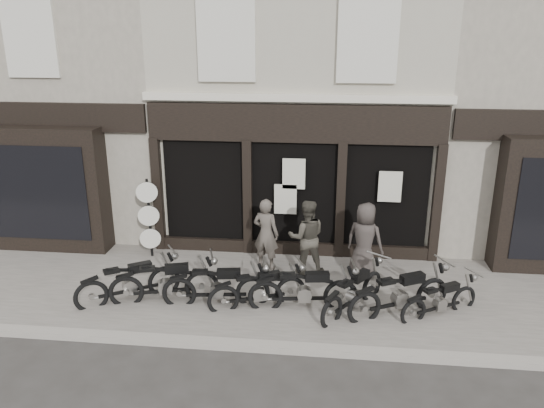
# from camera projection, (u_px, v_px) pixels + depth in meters

# --- Properties ---
(ground_plane) EXTENTS (90.00, 90.00, 0.00)m
(ground_plane) POSITION_uv_depth(u_px,v_px,m) (283.00, 315.00, 10.84)
(ground_plane) COLOR #2D2B28
(ground_plane) RESTS_ON ground
(pavement) EXTENTS (30.00, 4.20, 0.12)m
(pavement) POSITION_uv_depth(u_px,v_px,m) (287.00, 292.00, 11.67)
(pavement) COLOR #605A55
(pavement) RESTS_ON ground_plane
(kerb) EXTENTS (30.00, 0.25, 0.13)m
(kerb) POSITION_uv_depth(u_px,v_px,m) (277.00, 347.00, 9.64)
(kerb) COLOR gray
(kerb) RESTS_ON ground_plane
(central_building) EXTENTS (7.30, 6.22, 8.34)m
(central_building) POSITION_uv_depth(u_px,v_px,m) (302.00, 84.00, 15.17)
(central_building) COLOR #A29D8B
(central_building) RESTS_ON ground
(neighbour_left) EXTENTS (5.60, 6.73, 8.34)m
(neighbour_left) POSITION_uv_depth(u_px,v_px,m) (89.00, 83.00, 15.79)
(neighbour_left) COLOR gray
(neighbour_left) RESTS_ON ground
(neighbour_right) EXTENTS (5.60, 6.73, 8.34)m
(neighbour_right) POSITION_uv_depth(u_px,v_px,m) (534.00, 88.00, 14.48)
(neighbour_right) COLOR gray
(neighbour_right) RESTS_ON ground
(motorcycle_0) EXTENTS (1.98, 1.46, 1.07)m
(motorcycle_0) POSITION_uv_depth(u_px,v_px,m) (130.00, 285.00, 11.18)
(motorcycle_0) COLOR black
(motorcycle_0) RESTS_ON ground
(motorcycle_1) EXTENTS (2.23, 0.96, 1.10)m
(motorcycle_1) POSITION_uv_depth(u_px,v_px,m) (166.00, 286.00, 11.14)
(motorcycle_1) COLOR black
(motorcycle_1) RESTS_ON ground
(motorcycle_2) EXTENTS (2.23, 0.65, 1.07)m
(motorcycle_2) POSITION_uv_depth(u_px,v_px,m) (217.00, 290.00, 10.99)
(motorcycle_2) COLOR black
(motorcycle_2) RESTS_ON ground
(motorcycle_3) EXTENTS (1.97, 1.07, 1.00)m
(motorcycle_3) POSITION_uv_depth(u_px,v_px,m) (259.00, 293.00, 10.93)
(motorcycle_3) COLOR black
(motorcycle_3) RESTS_ON ground
(motorcycle_4) EXTENTS (2.27, 0.66, 1.09)m
(motorcycle_4) POSITION_uv_depth(u_px,v_px,m) (305.00, 293.00, 10.83)
(motorcycle_4) COLOR black
(motorcycle_4) RESTS_ON ground
(motorcycle_5) EXTENTS (1.46, 1.86, 1.02)m
(motorcycle_5) POSITION_uv_depth(u_px,v_px,m) (353.00, 295.00, 10.80)
(motorcycle_5) COLOR black
(motorcycle_5) RESTS_ON ground
(motorcycle_6) EXTENTS (2.14, 1.35, 1.12)m
(motorcycle_6) POSITION_uv_depth(u_px,v_px,m) (400.00, 298.00, 10.63)
(motorcycle_6) COLOR black
(motorcycle_6) RESTS_ON ground
(motorcycle_7) EXTENTS (1.69, 1.16, 0.90)m
(motorcycle_7) POSITION_uv_depth(u_px,v_px,m) (440.00, 303.00, 10.60)
(motorcycle_7) COLOR black
(motorcycle_7) RESTS_ON ground
(man_left) EXTENTS (0.73, 0.58, 1.73)m
(man_left) POSITION_uv_depth(u_px,v_px,m) (266.00, 234.00, 12.46)
(man_left) COLOR #4B453E
(man_left) RESTS_ON pavement
(man_centre) EXTENTS (0.95, 0.79, 1.78)m
(man_centre) POSITION_uv_depth(u_px,v_px,m) (307.00, 237.00, 12.21)
(man_centre) COLOR #3A372F
(man_centre) RESTS_ON pavement
(man_right) EXTENTS (1.01, 0.86, 1.76)m
(man_right) POSITION_uv_depth(u_px,v_px,m) (365.00, 240.00, 12.06)
(man_right) COLOR #37312E
(man_right) RESTS_ON pavement
(advert_sign_post) EXTENTS (0.51, 0.33, 2.14)m
(advert_sign_post) POSITION_uv_depth(u_px,v_px,m) (149.00, 222.00, 13.09)
(advert_sign_post) COLOR black
(advert_sign_post) RESTS_ON ground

